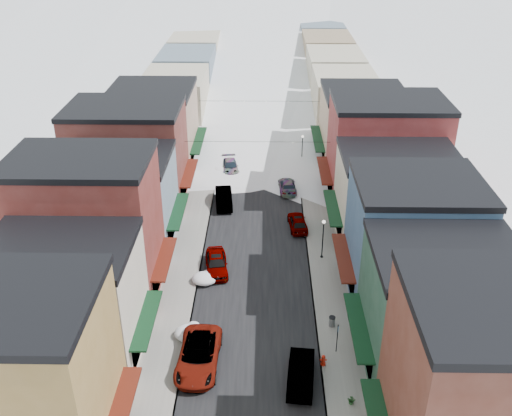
{
  "coord_description": "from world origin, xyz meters",
  "views": [
    {
      "loc": [
        0.86,
        -19.93,
        29.69
      ],
      "look_at": [
        0.0,
        30.55,
        2.8
      ],
      "focal_mm": 40.0,
      "sensor_mm": 36.0,
      "label": 1
    }
  ],
  "objects_px": {
    "fire_hydrant": "(323,360)",
    "streetlamp_near": "(323,234)",
    "car_white_suv": "(199,355)",
    "car_silver_sedan": "(216,263)",
    "trash_can": "(332,321)",
    "car_dark_hatch": "(224,198)",
    "car_green_sedan": "(301,372)"
  },
  "relations": [
    {
      "from": "car_green_sedan",
      "to": "car_white_suv",
      "type": "bearing_deg",
      "value": -5.99
    },
    {
      "from": "car_dark_hatch",
      "to": "car_silver_sedan",
      "type": "bearing_deg",
      "value": -95.42
    },
    {
      "from": "car_white_suv",
      "to": "streetlamp_near",
      "type": "bearing_deg",
      "value": 56.67
    },
    {
      "from": "car_white_suv",
      "to": "car_dark_hatch",
      "type": "relative_size",
      "value": 1.24
    },
    {
      "from": "car_green_sedan",
      "to": "trash_can",
      "type": "xyz_separation_m",
      "value": [
        2.77,
        5.84,
        -0.24
      ]
    },
    {
      "from": "car_silver_sedan",
      "to": "trash_can",
      "type": "relative_size",
      "value": 5.57
    },
    {
      "from": "fire_hydrant",
      "to": "streetlamp_near",
      "type": "distance_m",
      "value": 14.56
    },
    {
      "from": "car_white_suv",
      "to": "car_green_sedan",
      "type": "distance_m",
      "value": 7.49
    },
    {
      "from": "trash_can",
      "to": "streetlamp_near",
      "type": "relative_size",
      "value": 0.22
    },
    {
      "from": "car_silver_sedan",
      "to": "fire_hydrant",
      "type": "xyz_separation_m",
      "value": [
        8.7,
        -12.15,
        -0.28
      ]
    },
    {
      "from": "streetlamp_near",
      "to": "car_green_sedan",
      "type": "bearing_deg",
      "value": -100.09
    },
    {
      "from": "car_silver_sedan",
      "to": "car_green_sedan",
      "type": "bearing_deg",
      "value": -70.49
    },
    {
      "from": "car_dark_hatch",
      "to": "fire_hydrant",
      "type": "bearing_deg",
      "value": -76.79
    },
    {
      "from": "car_dark_hatch",
      "to": "streetlamp_near",
      "type": "relative_size",
      "value": 1.28
    },
    {
      "from": "car_silver_sedan",
      "to": "trash_can",
      "type": "xyz_separation_m",
      "value": [
        9.77,
        -7.8,
        -0.23
      ]
    },
    {
      "from": "car_white_suv",
      "to": "car_green_sedan",
      "type": "height_order",
      "value": "car_white_suv"
    },
    {
      "from": "car_silver_sedan",
      "to": "car_dark_hatch",
      "type": "xyz_separation_m",
      "value": [
        -0.19,
        13.0,
        0.02
      ]
    },
    {
      "from": "fire_hydrant",
      "to": "car_white_suv",
      "type": "bearing_deg",
      "value": 179.9
    },
    {
      "from": "car_green_sedan",
      "to": "trash_can",
      "type": "distance_m",
      "value": 6.47
    },
    {
      "from": "car_green_sedan",
      "to": "car_dark_hatch",
      "type": "bearing_deg",
      "value": -69.24
    },
    {
      "from": "trash_can",
      "to": "streetlamp_near",
      "type": "distance_m",
      "value": 10.23
    },
    {
      "from": "fire_hydrant",
      "to": "streetlamp_near",
      "type": "height_order",
      "value": "streetlamp_near"
    },
    {
      "from": "car_green_sedan",
      "to": "streetlamp_near",
      "type": "distance_m",
      "value": 16.21
    },
    {
      "from": "car_dark_hatch",
      "to": "trash_can",
      "type": "bearing_deg",
      "value": -70.69
    },
    {
      "from": "fire_hydrant",
      "to": "car_silver_sedan",
      "type": "bearing_deg",
      "value": 125.61
    },
    {
      "from": "car_green_sedan",
      "to": "streetlamp_near",
      "type": "height_order",
      "value": "streetlamp_near"
    },
    {
      "from": "trash_can",
      "to": "car_green_sedan",
      "type": "bearing_deg",
      "value": -115.33
    },
    {
      "from": "car_dark_hatch",
      "to": "streetlamp_near",
      "type": "height_order",
      "value": "streetlamp_near"
    },
    {
      "from": "car_silver_sedan",
      "to": "trash_can",
      "type": "height_order",
      "value": "car_silver_sedan"
    },
    {
      "from": "car_green_sedan",
      "to": "fire_hydrant",
      "type": "xyz_separation_m",
      "value": [
        1.7,
        1.5,
        -0.29
      ]
    },
    {
      "from": "car_white_suv",
      "to": "car_dark_hatch",
      "type": "bearing_deg",
      "value": 91.64
    },
    {
      "from": "car_silver_sedan",
      "to": "trash_can",
      "type": "distance_m",
      "value": 12.5
    }
  ]
}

